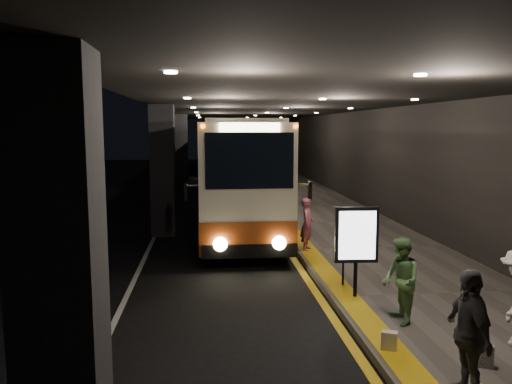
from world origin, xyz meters
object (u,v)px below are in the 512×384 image
coach_third (219,151)px  bag_polka (483,355)px  coach_second (225,162)px  info_sign (357,237)px  passenger_boarding (307,224)px  passenger_waiting_grey (468,334)px  coach_main (236,178)px  bag_plain (389,341)px  passenger_waiting_green (401,281)px  stanchion_post (343,260)px

coach_third → bag_polka: (2.96, -36.19, -1.32)m
coach_second → info_sign: size_ratio=5.95×
coach_second → info_sign: bearing=-84.7°
coach_third → info_sign: (1.99, -33.04, -0.22)m
passenger_boarding → passenger_waiting_grey: passenger_waiting_grey is taller
coach_main → bag_plain: coach_main is taller
passenger_waiting_green → info_sign: size_ratio=0.83×
coach_main → coach_second: bearing=90.4°
bag_plain → info_sign: size_ratio=0.16×
passenger_waiting_green → bag_plain: passenger_waiting_green is taller
stanchion_post → bag_polka: bearing=-75.4°
passenger_waiting_grey → bag_polka: passenger_waiting_grey is taller
coach_second → passenger_boarding: bearing=-83.9°
passenger_waiting_green → info_sign: bearing=-164.2°
coach_second → passenger_waiting_grey: size_ratio=6.54×
coach_main → bag_polka: bearing=-75.5°
coach_third → passenger_waiting_grey: bearing=-87.6°
passenger_boarding → info_sign: bearing=-155.4°
stanchion_post → passenger_boarding: bearing=92.7°
bag_polka → stanchion_post: stanchion_post is taller
coach_second → passenger_waiting_green: (2.38, -20.37, -0.76)m
passenger_waiting_grey → coach_main: bearing=-168.5°
coach_main → stanchion_post: coach_main is taller
coach_second → bag_plain: 21.54m
passenger_boarding → stanchion_post: bearing=-155.5°
passenger_boarding → coach_main: bearing=43.6°
bag_plain → coach_third: bearing=92.9°
passenger_waiting_green → passenger_waiting_grey: 2.50m
passenger_boarding → passenger_waiting_grey: 7.97m
coach_third → bag_polka: bearing=-86.5°
passenger_waiting_green → bag_polka: 1.92m
stanchion_post → coach_second: bearing=96.1°
coach_second → passenger_boarding: (1.80, -14.91, -0.78)m
coach_second → passenger_waiting_grey: coach_second is taller
coach_second → bag_plain: (1.80, -21.42, -1.39)m
coach_second → bag_polka: bearing=-83.1°
bag_plain → stanchion_post: size_ratio=0.27×
bag_polka → bag_plain: size_ratio=1.11×
coach_second → stanchion_post: (1.95, -18.17, -0.98)m
bag_plain → info_sign: bearing=85.4°
coach_second → coach_third: size_ratio=1.03×
info_sign → bag_plain: bearing=-91.7°
coach_main → passenger_boarding: bearing=-67.9°
coach_second → stanchion_post: coach_second is taller
bag_polka → bag_plain: bearing=150.4°
passenger_waiting_green → coach_second: bearing=-172.5°
bag_polka → bag_plain: 1.35m
passenger_boarding → bag_polka: passenger_boarding is taller
passenger_boarding → bag_plain: passenger_boarding is taller
bag_plain → stanchion_post: stanchion_post is taller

